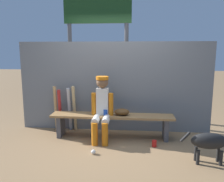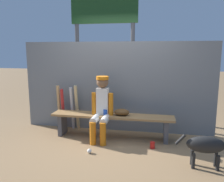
{
  "view_description": "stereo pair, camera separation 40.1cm",
  "coord_description": "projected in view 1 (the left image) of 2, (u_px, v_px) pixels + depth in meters",
  "views": [
    {
      "loc": [
        0.39,
        -4.12,
        1.63
      ],
      "look_at": [
        0.0,
        0.0,
        0.9
      ],
      "focal_mm": 36.84,
      "sensor_mm": 36.0,
      "label": 1
    },
    {
      "loc": [
        0.78,
        -4.06,
        1.63
      ],
      "look_at": [
        0.0,
        0.0,
        0.9
      ],
      "focal_mm": 36.84,
      "sensor_mm": 36.0,
      "label": 2
    }
  ],
  "objects": [
    {
      "name": "ground_plane",
      "position": [
        112.0,
        137.0,
        4.36
      ],
      "size": [
        30.0,
        30.0,
        0.0
      ],
      "primitive_type": "plane",
      "color": "olive"
    },
    {
      "name": "chainlink_fence",
      "position": [
        114.0,
        87.0,
        4.63
      ],
      "size": [
        3.86,
        0.03,
        1.8
      ],
      "primitive_type": "cube",
      "color": "slate",
      "rests_on": "ground_plane"
    },
    {
      "name": "dugout_bench",
      "position": [
        112.0,
        120.0,
        4.3
      ],
      "size": [
        2.28,
        0.36,
        0.45
      ],
      "color": "olive",
      "rests_on": "ground_plane"
    },
    {
      "name": "player_seated",
      "position": [
        102.0,
        106.0,
        4.16
      ],
      "size": [
        0.41,
        0.55,
        1.17
      ],
      "color": "silver",
      "rests_on": "ground_plane"
    },
    {
      "name": "baseball_glove",
      "position": [
        122.0,
        112.0,
        4.25
      ],
      "size": [
        0.28,
        0.2,
        0.12
      ],
      "primitive_type": "ellipsoid",
      "color": "#593819",
      "rests_on": "dugout_bench"
    },
    {
      "name": "bat_wood_natural",
      "position": [
        74.0,
        108.0,
        4.66
      ],
      "size": [
        0.07,
        0.19,
        0.94
      ],
      "primitive_type": "cylinder",
      "rotation": [
        0.14,
        0.0,
        0.01
      ],
      "color": "tan",
      "rests_on": "ground_plane"
    },
    {
      "name": "bat_aluminum_silver",
      "position": [
        69.0,
        109.0,
        4.68
      ],
      "size": [
        0.07,
        0.18,
        0.89
      ],
      "primitive_type": "cylinder",
      "rotation": [
        0.13,
        0.0,
        -0.05
      ],
      "color": "#B7B7BC",
      "rests_on": "ground_plane"
    },
    {
      "name": "bat_aluminum_red",
      "position": [
        60.0,
        110.0,
        4.64
      ],
      "size": [
        0.08,
        0.18,
        0.87
      ],
      "primitive_type": "cylinder",
      "rotation": [
        0.12,
        0.0,
        0.1
      ],
      "color": "#B22323",
      "rests_on": "ground_plane"
    },
    {
      "name": "bat_wood_tan",
      "position": [
        56.0,
        109.0,
        4.66
      ],
      "size": [
        0.07,
        0.15,
        0.93
      ],
      "primitive_type": "cylinder",
      "rotation": [
        0.09,
        0.0,
        0.05
      ],
      "color": "tan",
      "rests_on": "ground_plane"
    },
    {
      "name": "baseball",
      "position": [
        93.0,
        152.0,
        3.66
      ],
      "size": [
        0.07,
        0.07,
        0.07
      ],
      "primitive_type": "sphere",
      "color": "white",
      "rests_on": "ground_plane"
    },
    {
      "name": "cup_on_ground",
      "position": [
        154.0,
        144.0,
        3.94
      ],
      "size": [
        0.08,
        0.08,
        0.11
      ],
      "primitive_type": "cylinder",
      "color": "red",
      "rests_on": "ground_plane"
    },
    {
      "name": "cup_on_bench",
      "position": [
        106.0,
        112.0,
        4.23
      ],
      "size": [
        0.08,
        0.08,
        0.11
      ],
      "primitive_type": "cylinder",
      "color": "#1E47AD",
      "rests_on": "dugout_bench"
    },
    {
      "name": "scoreboard",
      "position": [
        100.0,
        22.0,
        5.53
      ],
      "size": [
        1.91,
        0.27,
        3.37
      ],
      "color": "#3F3F42",
      "rests_on": "ground_plane"
    },
    {
      "name": "dog",
      "position": [
        213.0,
        141.0,
        3.31
      ],
      "size": [
        0.84,
        0.2,
        0.49
      ],
      "color": "black",
      "rests_on": "ground_plane"
    }
  ]
}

